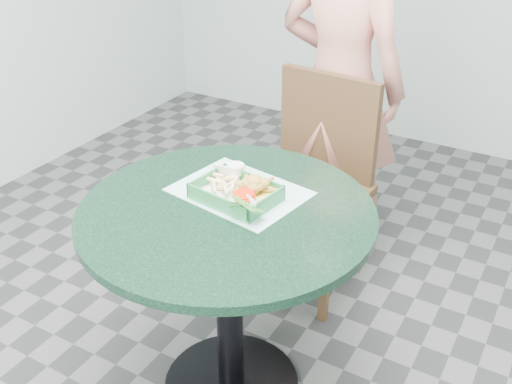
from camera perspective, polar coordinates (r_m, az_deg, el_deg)
The scene contains 9 objects.
cafe_table at distance 1.96m, azimuth -2.68°, elevation -6.33°, with size 0.93×0.93×0.75m.
dining_chair at distance 2.61m, azimuth 5.64°, elevation 2.12°, with size 0.46×0.46×0.93m.
diner_person at distance 2.70m, azimuth 8.12°, elevation 11.71°, with size 0.67×0.44×1.83m, color #C07465.
placemat at distance 1.95m, azimuth -1.57°, elevation -0.46°, with size 0.41×0.30×0.00m, color #A3DAD6.
food_basket at distance 1.90m, azimuth -1.92°, elevation -0.83°, with size 0.25×0.18×0.05m.
crab_sandwich at distance 1.88m, azimuth -0.12°, elevation 0.05°, with size 0.13×0.13×0.07m.
fries_pile at distance 1.94m, azimuth -3.08°, elevation 0.64°, with size 0.12×0.13×0.05m, color beige, non-canonical shape.
sauce_ramekin at distance 1.99m, azimuth -2.44°, elevation 1.72°, with size 0.06×0.06×0.03m.
garnish_cup at distance 1.82m, azimuth -0.71°, elevation -1.39°, with size 0.12×0.11×0.05m.
Camera 1 is at (0.87, -1.33, 1.73)m, focal length 42.00 mm.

